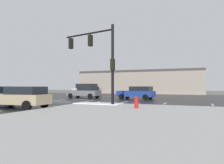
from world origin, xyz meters
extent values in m
plane|color=slate|center=(0.00, 0.00, 0.00)|extent=(120.00, 120.00, 0.00)
cube|color=#232326|center=(0.00, 0.00, 0.01)|extent=(44.00, 44.00, 0.02)
cube|color=#B2B2AD|center=(12.00, -12.00, 0.07)|extent=(18.00, 18.00, 0.14)
cube|color=white|center=(5.00, -4.00, 0.17)|extent=(4.00, 1.60, 0.06)
cube|color=silver|center=(0.00, -6.00, 0.02)|extent=(2.00, 0.15, 0.01)
cube|color=silver|center=(0.00, -2.00, 0.02)|extent=(2.00, 0.15, 0.01)
cube|color=silver|center=(0.00, 2.00, 0.02)|extent=(2.00, 0.15, 0.01)
cube|color=silver|center=(0.00, 6.00, 0.02)|extent=(2.00, 0.15, 0.01)
cube|color=silver|center=(0.00, 10.00, 0.02)|extent=(2.00, 0.15, 0.01)
cube|color=silver|center=(0.00, 14.00, 0.02)|extent=(2.00, 0.15, 0.01)
cube|color=silver|center=(0.00, 18.00, 0.02)|extent=(2.00, 0.15, 0.01)
cube|color=silver|center=(-10.00, 0.00, 0.02)|extent=(0.15, 2.00, 0.01)
cube|color=silver|center=(-6.00, 0.00, 0.02)|extent=(0.15, 2.00, 0.01)
cube|color=silver|center=(-2.00, 0.00, 0.02)|extent=(0.15, 2.00, 0.01)
cube|color=silver|center=(2.00, 0.00, 0.02)|extent=(0.15, 2.00, 0.01)
cube|color=silver|center=(6.00, 0.00, 0.02)|extent=(0.15, 2.00, 0.01)
cube|color=silver|center=(10.00, 0.00, 0.02)|extent=(0.15, 2.00, 0.01)
cube|color=silver|center=(14.00, 0.00, 0.02)|extent=(0.15, 2.00, 0.01)
cube|color=silver|center=(3.50, -4.00, 0.02)|extent=(0.45, 7.00, 0.01)
cylinder|color=black|center=(6.55, -4.60, 3.34)|extent=(0.22, 0.22, 6.40)
cylinder|color=black|center=(4.08, -4.11, 6.14)|extent=(4.97, 1.13, 0.14)
cube|color=black|center=(4.32, -4.16, 5.52)|extent=(0.35, 0.41, 0.95)
sphere|color=red|center=(4.17, -4.13, 5.80)|extent=(0.20, 0.20, 0.20)
cube|color=black|center=(2.10, -3.71, 5.52)|extent=(0.35, 0.41, 0.95)
sphere|color=red|center=(1.94, -3.68, 5.80)|extent=(0.20, 0.20, 0.20)
cube|color=black|center=(6.55, -4.60, 3.34)|extent=(0.28, 0.36, 0.90)
cylinder|color=red|center=(8.91, -6.22, 0.44)|extent=(0.26, 0.26, 0.60)
sphere|color=red|center=(8.91, -6.22, 0.81)|extent=(0.25, 0.25, 0.25)
cylinder|color=red|center=(8.73, -6.22, 0.47)|extent=(0.12, 0.11, 0.11)
cylinder|color=red|center=(9.09, -6.22, 0.47)|extent=(0.12, 0.11, 0.11)
cube|color=gray|center=(0.98, 26.60, 2.30)|extent=(27.11, 8.00, 4.60)
cube|color=#3F3D3A|center=(0.98, 26.60, 4.85)|extent=(27.11, 8.00, 0.50)
cube|color=slate|center=(-1.40, 4.88, 0.70)|extent=(4.57, 1.99, 0.70)
cube|color=black|center=(-0.73, 4.85, 1.33)|extent=(2.54, 1.76, 0.55)
cylinder|color=black|center=(-2.97, 4.04, 0.35)|extent=(0.67, 0.25, 0.66)
cylinder|color=black|center=(-2.89, 5.84, 0.35)|extent=(0.67, 0.25, 0.66)
cylinder|color=black|center=(0.09, 3.91, 0.35)|extent=(0.67, 0.25, 0.66)
cylinder|color=black|center=(0.17, 5.71, 0.35)|extent=(0.67, 0.25, 0.66)
sphere|color=white|center=(-3.62, 4.39, 0.70)|extent=(0.18, 0.18, 0.18)
sphere|color=white|center=(-3.57, 5.54, 0.70)|extent=(0.18, 0.18, 0.18)
cube|color=navy|center=(5.85, 4.90, 0.70)|extent=(4.67, 2.29, 0.70)
cube|color=black|center=(6.52, 4.82, 1.33)|extent=(2.64, 1.92, 0.55)
cylinder|color=black|center=(4.23, 4.17, 0.35)|extent=(0.68, 0.29, 0.66)
cylinder|color=black|center=(4.43, 5.96, 0.35)|extent=(0.68, 0.29, 0.66)
cylinder|color=black|center=(7.27, 3.83, 0.35)|extent=(0.68, 0.29, 0.66)
cylinder|color=black|center=(7.47, 5.62, 0.35)|extent=(0.68, 0.29, 0.66)
sphere|color=white|center=(3.60, 4.57, 0.70)|extent=(0.18, 0.18, 0.18)
sphere|color=white|center=(3.73, 5.71, 0.70)|extent=(0.18, 0.18, 0.18)
cube|color=tan|center=(0.75, -8.44, 0.70)|extent=(4.59, 2.03, 0.70)
cube|color=black|center=(1.42, -8.40, 1.33)|extent=(2.56, 1.78, 0.55)
cylinder|color=black|center=(-0.83, -7.62, 0.35)|extent=(0.67, 0.25, 0.66)
cylinder|color=black|center=(2.32, -9.26, 0.35)|extent=(0.67, 0.25, 0.66)
cylinder|color=black|center=(2.23, -7.46, 0.35)|extent=(0.67, 0.25, 0.66)
sphere|color=white|center=(-1.48, -7.97, 0.70)|extent=(0.18, 0.18, 0.18)
cube|color=#B7BABF|center=(-4.88, 12.06, 0.82)|extent=(4.84, 2.05, 0.95)
cube|color=black|center=(-4.88, 12.06, 1.67)|extent=(3.40, 1.87, 0.75)
cylinder|color=black|center=(-6.50, 11.05, 0.35)|extent=(0.66, 0.23, 0.66)
cylinder|color=black|center=(-6.54, 13.00, 0.35)|extent=(0.66, 0.23, 0.66)
cylinder|color=black|center=(-3.23, 11.12, 0.35)|extent=(0.66, 0.23, 0.66)
cylinder|color=black|center=(-3.27, 13.07, 0.35)|extent=(0.66, 0.23, 0.66)
sphere|color=white|center=(-7.22, 11.38, 0.82)|extent=(0.18, 0.18, 0.18)
sphere|color=white|center=(-7.25, 12.63, 0.82)|extent=(0.18, 0.18, 0.18)
cube|color=#141E47|center=(-4.37, -5.48, 0.70)|extent=(2.04, 4.59, 0.70)
cylinder|color=black|center=(-5.35, -4.00, 0.35)|extent=(0.26, 0.67, 0.66)
cylinder|color=black|center=(-3.55, -3.90, 0.35)|extent=(0.26, 0.67, 0.66)
sphere|color=white|center=(-5.07, -3.32, 0.70)|extent=(0.18, 0.18, 0.18)
sphere|color=white|center=(-3.91, -3.25, 0.70)|extent=(0.18, 0.18, 0.18)
camera|label=1|loc=(12.59, -19.92, 1.62)|focal=33.45mm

